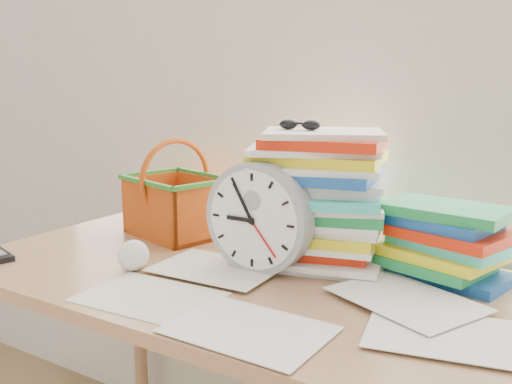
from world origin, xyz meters
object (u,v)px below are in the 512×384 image
Objects in this scene: clock at (259,218)px; basket at (176,188)px; paper_stack at (319,198)px; desk at (252,307)px; book_stack at (445,242)px.

clock is 0.40m from basket.
desk is at bearing -116.92° from paper_stack.
paper_stack is at bearing -170.09° from book_stack.
desk is at bearing -94.42° from clock.
book_stack is (0.37, 0.19, -0.05)m from clock.
basket reaches higher than clock.
book_stack is at bearing 9.91° from paper_stack.
basket is at bearing 157.69° from clock.
clock is at bearing 85.58° from desk.
paper_stack is 1.25× the size of clock.
desk is 5.08× the size of book_stack.
basket is (-0.45, 0.01, -0.03)m from paper_stack.
desk is 0.46m from basket.
clock is (-0.08, -0.14, -0.03)m from paper_stack.
clock is 0.41m from book_stack.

